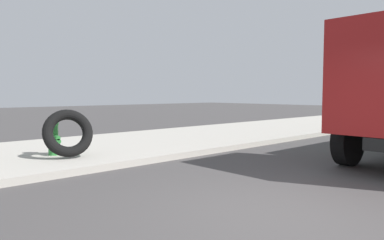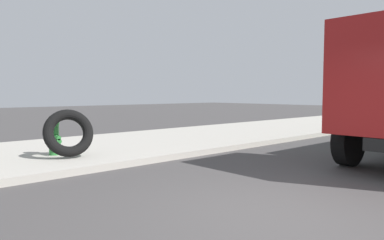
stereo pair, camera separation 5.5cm
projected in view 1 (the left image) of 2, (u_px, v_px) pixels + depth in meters
The scene contains 4 objects.
ground_plane at pixel (284, 215), 4.79m from camera, with size 80.00×80.00×0.00m, color #423F3F.
sidewalk_curb at pixel (68, 152), 9.53m from camera, with size 36.00×5.00×0.15m, color #ADA89E.
fire_hydrant at pixel (53, 135), 8.52m from camera, with size 0.26×0.59×0.88m.
loose_tire at pixel (68, 133), 8.18m from camera, with size 1.09×1.09×0.23m, color black.
Camera 1 is at (-4.07, -2.61, 1.59)m, focal length 34.43 mm.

